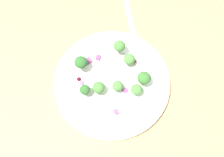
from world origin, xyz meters
TOP-DOWN VIEW (x-y plane):
  - ground_plane at (0.00, 0.00)cm, footprint 180.00×180.00cm
  - plate at (0.53, -0.84)cm, footprint 25.70×25.70cm
  - dressing_pool at (0.53, -0.84)cm, footprint 14.90×14.90cm
  - broccoli_floret_0 at (6.26, 0.48)cm, footprint 2.42×2.42cm
  - broccoli_floret_1 at (-0.54, -4.28)cm, footprint 2.65×2.65cm
  - broccoli_floret_2 at (2.51, -1.60)cm, footprint 2.33×2.33cm
  - broccoli_floret_3 at (6.21, 2.99)cm, footprint 2.94×2.94cm
  - broccoli_floret_4 at (-6.92, -1.93)cm, footprint 2.88×2.88cm
  - broccoli_floret_5 at (-2.58, -6.36)cm, footprint 2.23×2.23cm
  - broccoli_floret_6 at (1.12, 5.05)cm, footprint 2.59×2.59cm
  - broccoli_floret_7 at (-2.37, 6.25)cm, footprint 2.68×2.68cm
  - cranberry_0 at (2.17, 5.73)cm, footprint 0.79×0.79cm
  - cranberry_1 at (-5.62, -4.79)cm, footprint 0.92×0.92cm
  - cranberry_2 at (5.44, 4.45)cm, footprint 0.73×0.73cm
  - onion_bit_0 at (5.20, -6.21)cm, footprint 1.37×1.29cm
  - onion_bit_1 at (-5.25, 1.92)cm, footprint 1.35×1.53cm
  - onion_bit_2 at (4.18, -1.13)cm, footprint 1.39×1.44cm
  - onion_bit_3 at (-4.62, -5.08)cm, footprint 1.31×1.32cm
  - onion_bit_4 at (-6.66, -0.23)cm, footprint 1.73×1.71cm
  - fork at (-4.93, 15.29)cm, footprint 14.15×14.69cm

SIDE VIEW (x-z plane):
  - ground_plane at x=0.00cm, z-range -2.00..0.00cm
  - fork at x=-4.93cm, z-range 0.00..0.50cm
  - plate at x=0.53cm, z-range 0.01..1.71cm
  - dressing_pool at x=0.53cm, z-range 1.20..1.40cm
  - onion_bit_3 at x=-4.62cm, z-range 1.27..1.80cm
  - onion_bit_2 at x=4.18cm, z-range 1.41..1.74cm
  - onion_bit_4 at x=-6.66cm, z-range 1.32..1.90cm
  - cranberry_2 at x=5.44cm, z-range 1.29..2.02cm
  - onion_bit_1 at x=-5.25cm, z-range 1.37..1.95cm
  - cranberry_1 at x=-5.62cm, z-range 1.31..2.23cm
  - onion_bit_0 at x=5.20cm, z-range 1.56..2.09cm
  - cranberry_0 at x=2.17cm, z-range 1.56..2.35cm
  - broccoli_floret_2 at x=2.51cm, z-range 1.57..3.92cm
  - broccoli_floret_0 at x=6.26cm, z-range 1.58..4.03cm
  - broccoli_floret_6 at x=1.12cm, z-range 1.63..4.26cm
  - broccoli_floret_1 at x=-0.54cm, z-range 1.73..4.42cm
  - broccoli_floret_3 at x=6.21cm, z-range 1.68..4.66cm
  - broccoli_floret_5 at x=-2.58cm, z-range 2.08..4.33cm
  - broccoli_floret_7 at x=-2.37cm, z-range 2.27..4.98cm
  - broccoli_floret_4 at x=-6.92cm, z-range 2.28..5.19cm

